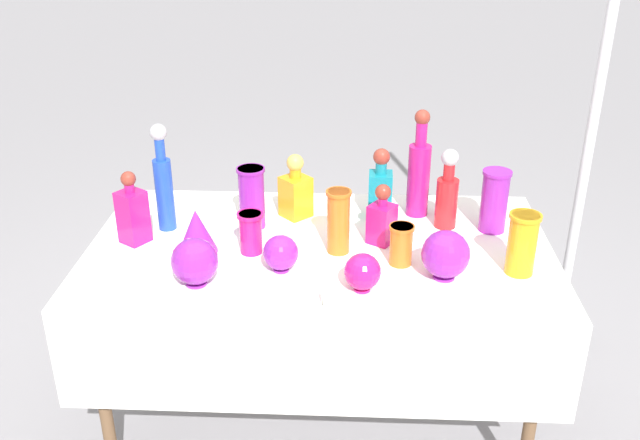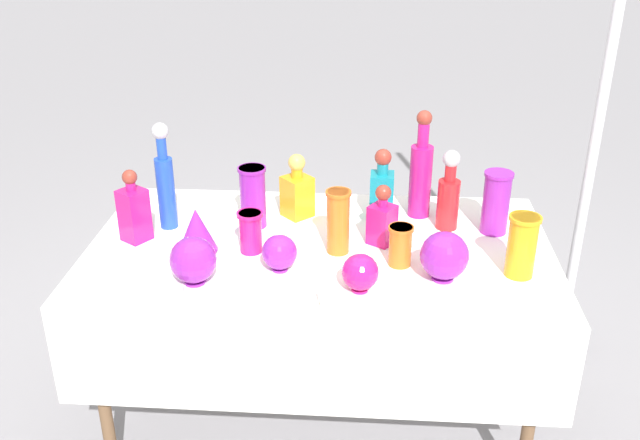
{
  "view_description": "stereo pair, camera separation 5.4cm",
  "coord_description": "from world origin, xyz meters",
  "px_view_note": "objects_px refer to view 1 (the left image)",
  "views": [
    {
      "loc": [
        0.1,
        -2.26,
        1.95
      ],
      "look_at": [
        0.0,
        0.0,
        0.86
      ],
      "focal_mm": 40.0,
      "sensor_mm": 36.0,
      "label": 1
    },
    {
      "loc": [
        0.16,
        -2.25,
        1.95
      ],
      "look_at": [
        0.0,
        0.0,
        0.86
      ],
      "focal_mm": 40.0,
      "sensor_mm": 36.0,
      "label": 2
    }
  ],
  "objects_px": {
    "canopy_pole": "(587,158)",
    "round_bowl_3": "(446,254)",
    "round_bowl_0": "(362,272)",
    "round_bowl_1": "(195,262)",
    "fluted_vase_0": "(197,231)",
    "square_decanter_0": "(133,213)",
    "square_decanter_3": "(296,191)",
    "square_decanter_2": "(380,189)",
    "round_bowl_2": "(281,253)",
    "slender_vase_5": "(252,196)",
    "tall_bottle_1": "(419,172)",
    "slender_vase_2": "(494,199)",
    "slender_vase_0": "(251,231)",
    "square_decanter_1": "(382,219)",
    "tall_bottle_2": "(447,194)",
    "tall_bottle_0": "(163,182)",
    "slender_vase_1": "(401,243)",
    "slender_vase_3": "(522,242)",
    "slender_vase_4": "(338,220)"
  },
  "relations": [
    {
      "from": "square_decanter_3",
      "to": "round_bowl_0",
      "type": "distance_m",
      "value": 0.6
    },
    {
      "from": "square_decanter_1",
      "to": "slender_vase_1",
      "type": "xyz_separation_m",
      "value": [
        0.06,
        -0.16,
        -0.02
      ]
    },
    {
      "from": "tall_bottle_1",
      "to": "slender_vase_1",
      "type": "height_order",
      "value": "tall_bottle_1"
    },
    {
      "from": "square_decanter_2",
      "to": "canopy_pole",
      "type": "distance_m",
      "value": 0.9
    },
    {
      "from": "tall_bottle_1",
      "to": "slender_vase_2",
      "type": "distance_m",
      "value": 0.3
    },
    {
      "from": "slender_vase_3",
      "to": "square_decanter_2",
      "type": "bearing_deg",
      "value": 138.15
    },
    {
      "from": "slender_vase_2",
      "to": "round_bowl_2",
      "type": "xyz_separation_m",
      "value": [
        -0.76,
        -0.34,
        -0.06
      ]
    },
    {
      "from": "tall_bottle_0",
      "to": "round_bowl_1",
      "type": "height_order",
      "value": "tall_bottle_0"
    },
    {
      "from": "tall_bottle_2",
      "to": "square_decanter_1",
      "type": "distance_m",
      "value": 0.29
    },
    {
      "from": "fluted_vase_0",
      "to": "round_bowl_1",
      "type": "distance_m",
      "value": 0.21
    },
    {
      "from": "slender_vase_0",
      "to": "slender_vase_1",
      "type": "xyz_separation_m",
      "value": [
        0.52,
        -0.06,
        -0.0
      ]
    },
    {
      "from": "round_bowl_3",
      "to": "fluted_vase_0",
      "type": "bearing_deg",
      "value": 171.45
    },
    {
      "from": "slender_vase_5",
      "to": "canopy_pole",
      "type": "xyz_separation_m",
      "value": [
        1.33,
        0.39,
        0.02
      ]
    },
    {
      "from": "round_bowl_0",
      "to": "square_decanter_3",
      "type": "bearing_deg",
      "value": 114.93
    },
    {
      "from": "tall_bottle_2",
      "to": "round_bowl_2",
      "type": "bearing_deg",
      "value": -148.02
    },
    {
      "from": "square_decanter_3",
      "to": "round_bowl_3",
      "type": "xyz_separation_m",
      "value": [
        0.52,
        -0.45,
        -0.02
      ]
    },
    {
      "from": "square_decanter_1",
      "to": "slender_vase_2",
      "type": "xyz_separation_m",
      "value": [
        0.41,
        0.12,
        0.03
      ]
    },
    {
      "from": "tall_bottle_1",
      "to": "square_decanter_0",
      "type": "xyz_separation_m",
      "value": [
        -1.03,
        -0.28,
        -0.06
      ]
    },
    {
      "from": "round_bowl_1",
      "to": "fluted_vase_0",
      "type": "bearing_deg",
      "value": 99.63
    },
    {
      "from": "square_decanter_0",
      "to": "round_bowl_3",
      "type": "distance_m",
      "value": 1.11
    },
    {
      "from": "slender_vase_0",
      "to": "slender_vase_3",
      "type": "bearing_deg",
      "value": -6.4
    },
    {
      "from": "square_decanter_0",
      "to": "round_bowl_0",
      "type": "distance_m",
      "value": 0.87
    },
    {
      "from": "fluted_vase_0",
      "to": "slender_vase_2",
      "type": "bearing_deg",
      "value": 12.69
    },
    {
      "from": "slender_vase_2",
      "to": "square_decanter_3",
      "type": "bearing_deg",
      "value": 173.12
    },
    {
      "from": "square_decanter_2",
      "to": "round_bowl_1",
      "type": "xyz_separation_m",
      "value": [
        -0.61,
        -0.53,
        -0.04
      ]
    },
    {
      "from": "square_decanter_0",
      "to": "square_decanter_3",
      "type": "relative_size",
      "value": 1.07
    },
    {
      "from": "square_decanter_1",
      "to": "slender_vase_5",
      "type": "bearing_deg",
      "value": 167.32
    },
    {
      "from": "square_decanter_0",
      "to": "slender_vase_4",
      "type": "relative_size",
      "value": 1.17
    },
    {
      "from": "round_bowl_0",
      "to": "round_bowl_2",
      "type": "bearing_deg",
      "value": 157.09
    },
    {
      "from": "tall_bottle_1",
      "to": "round_bowl_0",
      "type": "height_order",
      "value": "tall_bottle_1"
    },
    {
      "from": "slender_vase_0",
      "to": "canopy_pole",
      "type": "height_order",
      "value": "canopy_pole"
    },
    {
      "from": "round_bowl_0",
      "to": "round_bowl_1",
      "type": "xyz_separation_m",
      "value": [
        -0.54,
        0.01,
        0.02
      ]
    },
    {
      "from": "round_bowl_2",
      "to": "fluted_vase_0",
      "type": "bearing_deg",
      "value": 161.0
    },
    {
      "from": "slender_vase_0",
      "to": "round_bowl_1",
      "type": "height_order",
      "value": "round_bowl_1"
    },
    {
      "from": "slender_vase_1",
      "to": "canopy_pole",
      "type": "xyz_separation_m",
      "value": [
        0.79,
        0.66,
        0.07
      ]
    },
    {
      "from": "slender_vase_2",
      "to": "slender_vase_3",
      "type": "height_order",
      "value": "slender_vase_2"
    },
    {
      "from": "round_bowl_0",
      "to": "round_bowl_3",
      "type": "height_order",
      "value": "round_bowl_3"
    },
    {
      "from": "fluted_vase_0",
      "to": "canopy_pole",
      "type": "bearing_deg",
      "value": 22.49
    },
    {
      "from": "square_decanter_2",
      "to": "slender_vase_4",
      "type": "xyz_separation_m",
      "value": [
        -0.15,
        -0.28,
        0.0
      ]
    },
    {
      "from": "square_decanter_1",
      "to": "round_bowl_3",
      "type": "bearing_deg",
      "value": -51.09
    },
    {
      "from": "slender_vase_5",
      "to": "canopy_pole",
      "type": "distance_m",
      "value": 1.39
    },
    {
      "from": "tall_bottle_0",
      "to": "square_decanter_3",
      "type": "xyz_separation_m",
      "value": [
        0.47,
        0.13,
        -0.08
      ]
    },
    {
      "from": "square_decanter_1",
      "to": "round_bowl_2",
      "type": "bearing_deg",
      "value": -146.78
    },
    {
      "from": "slender_vase_3",
      "to": "square_decanter_3",
      "type": "bearing_deg",
      "value": 152.32
    },
    {
      "from": "square_decanter_1",
      "to": "round_bowl_3",
      "type": "relative_size",
      "value": 1.35
    },
    {
      "from": "tall_bottle_0",
      "to": "square_decanter_3",
      "type": "relative_size",
      "value": 1.61
    },
    {
      "from": "canopy_pole",
      "to": "round_bowl_3",
      "type": "bearing_deg",
      "value": -131.33
    },
    {
      "from": "slender_vase_4",
      "to": "canopy_pole",
      "type": "bearing_deg",
      "value": 29.84
    },
    {
      "from": "tall_bottle_1",
      "to": "slender_vase_1",
      "type": "relative_size",
      "value": 2.95
    },
    {
      "from": "tall_bottle_2",
      "to": "round_bowl_3",
      "type": "xyz_separation_m",
      "value": [
        -0.05,
        -0.39,
        -0.05
      ]
    }
  ]
}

